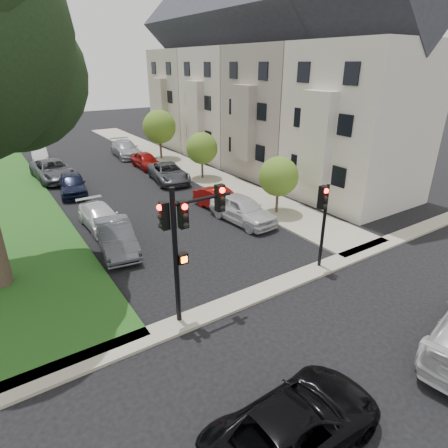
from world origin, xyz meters
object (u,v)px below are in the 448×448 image
traffic_signal_secondary (323,212)px  car_parked_7 (72,184)px  small_tree_b (202,148)px  car_parked_4 (126,149)px  car_parked_6 (101,217)px  car_parked_5 (116,237)px  traffic_signal_main (185,231)px  small_tree_a (278,177)px  car_parked_2 (169,173)px  car_parked_9 (40,154)px  car_parked_0 (243,209)px  car_parked_3 (146,160)px  car_parked_8 (53,170)px  car_cross_near (296,423)px  car_parked_1 (220,200)px  small_tree_c (159,127)px

traffic_signal_secondary → car_parked_7: size_ratio=0.92×
small_tree_b → car_parked_4: size_ratio=0.70×
car_parked_6 → car_parked_7: 7.06m
traffic_signal_secondary → car_parked_5: bearing=136.1°
traffic_signal_main → car_parked_6: bearing=91.2°
traffic_signal_main → small_tree_b: bearing=58.0°
car_parked_7 → small_tree_a: bearing=-39.5°
car_parked_2 → car_parked_9: (-7.39, 13.08, -0.07)m
traffic_signal_main → car_parked_6: (-0.21, 10.12, -2.92)m
small_tree_a → car_parked_0: bearing=177.2°
car_parked_3 → car_parked_8: (-7.67, 0.67, 0.09)m
car_cross_near → car_parked_6: car_cross_near is taller
car_parked_4 → car_parked_9: bearing=164.2°
traffic_signal_main → car_parked_3: 22.43m
car_cross_near → small_tree_b: bearing=-26.4°
car_parked_3 → car_parked_7: car_parked_7 is taller
car_parked_0 → car_parked_1: (-0.04, 2.38, -0.12)m
car_parked_3 → car_parked_7: size_ratio=0.94×
small_tree_c → car_parked_3: bearing=-137.6°
small_tree_c → car_parked_4: bearing=128.6°
traffic_signal_secondary → car_parked_9: bearing=103.6°
small_tree_c → car_parked_0: 17.38m
traffic_signal_main → traffic_signal_secondary: traffic_signal_main is taller
car_parked_1 → car_parked_8: 15.09m
car_parked_1 → car_parked_4: size_ratio=0.76×
car_parked_2 → car_parked_9: size_ratio=1.31×
car_parked_2 → car_parked_8: size_ratio=0.90×
traffic_signal_main → car_parked_1: size_ratio=1.26×
car_parked_1 → car_parked_2: bearing=83.2°
car_parked_0 → car_parked_8: bearing=111.2°
small_tree_a → traffic_signal_secondary: traffic_signal_secondary is taller
small_tree_b → car_parked_3: small_tree_b is taller
small_tree_b → car_parked_2: bearing=162.0°
small_tree_c → car_cross_near: small_tree_c is taller
small_tree_b → car_parked_2: (-2.60, 0.85, -1.78)m
small_tree_c → traffic_signal_main: 25.25m
small_tree_b → traffic_signal_main: size_ratio=0.73×
car_parked_1 → car_parked_8: bearing=113.1°
car_cross_near → car_parked_5: size_ratio=1.05×
car_parked_1 → small_tree_a: bearing=-51.1°
car_parked_5 → small_tree_a: bearing=4.8°
car_parked_3 → car_cross_near: bearing=-104.9°
small_tree_a → car_parked_6: size_ratio=0.82×
small_tree_b → car_parked_1: size_ratio=0.92×
small_tree_b → car_parked_3: 6.48m
traffic_signal_secondary → car_parked_7: bearing=111.6°
car_parked_0 → small_tree_b: bearing=69.2°
car_parked_0 → traffic_signal_main: bearing=-143.2°
car_parked_7 → car_parked_6: bearing=-81.6°
car_parked_4 → car_parked_3: bearing=-85.5°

